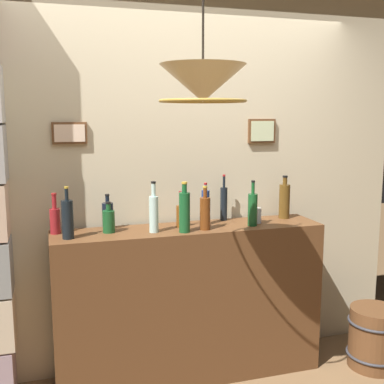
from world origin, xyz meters
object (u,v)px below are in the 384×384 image
(liquor_bottle_vodka, at_px, (108,215))
(glass_tumbler_rocks, at_px, (256,215))
(liquor_bottle_port, at_px, (154,212))
(pendant_lamp, at_px, (203,85))
(liquor_bottle_amaro, at_px, (185,211))
(liquor_bottle_scotch, at_px, (180,215))
(liquor_bottle_mezcal, at_px, (224,203))
(liquor_bottle_bourbon, at_px, (205,207))
(glass_tumbler_highball, at_px, (253,214))
(liquor_bottle_sherry, at_px, (205,213))
(liquor_bottle_rye, at_px, (284,200))
(liquor_bottle_brandy, at_px, (55,219))
(liquor_bottle_vermouth, at_px, (68,219))
(liquor_bottle_whiskey, at_px, (253,209))
(liquor_bottle_gin, at_px, (109,221))
(wooden_barrel, at_px, (374,337))

(liquor_bottle_vodka, xyz_separation_m, glass_tumbler_rocks, (1.02, -0.13, -0.04))
(liquor_bottle_port, bearing_deg, pendant_lamp, -76.77)
(liquor_bottle_amaro, height_order, liquor_bottle_scotch, liquor_bottle_amaro)
(liquor_bottle_mezcal, xyz_separation_m, liquor_bottle_vodka, (-0.83, -0.02, -0.04))
(liquor_bottle_bourbon, distance_m, glass_tumbler_highball, 0.41)
(liquor_bottle_sherry, bearing_deg, liquor_bottle_port, 175.60)
(liquor_bottle_rye, bearing_deg, liquor_bottle_brandy, 179.90)
(liquor_bottle_mezcal, distance_m, liquor_bottle_amaro, 0.45)
(liquor_bottle_vermouth, bearing_deg, pendant_lamp, -40.63)
(liquor_bottle_vermouth, xyz_separation_m, glass_tumbler_rocks, (1.28, 0.06, -0.07))
(liquor_bottle_port, xyz_separation_m, liquor_bottle_mezcal, (0.56, 0.20, -0.00))
(liquor_bottle_port, relative_size, liquor_bottle_whiskey, 1.06)
(liquor_bottle_gin, height_order, glass_tumbler_highball, liquor_bottle_gin)
(glass_tumbler_rocks, height_order, pendant_lamp, pendant_lamp)
(liquor_bottle_bourbon, relative_size, liquor_bottle_mezcal, 0.88)
(liquor_bottle_vodka, bearing_deg, liquor_bottle_sherry, -19.01)
(liquor_bottle_mezcal, relative_size, liquor_bottle_gin, 1.65)
(liquor_bottle_mezcal, relative_size, wooden_barrel, 0.75)
(liquor_bottle_brandy, bearing_deg, liquor_bottle_gin, -11.17)
(liquor_bottle_whiskey, bearing_deg, liquor_bottle_rye, 25.88)
(liquor_bottle_port, distance_m, liquor_bottle_vodka, 0.33)
(liquor_bottle_gin, xyz_separation_m, glass_tumbler_highball, (1.06, 0.12, -0.04))
(liquor_bottle_vermouth, bearing_deg, glass_tumbler_highball, 8.66)
(liquor_bottle_sherry, height_order, liquor_bottle_amaro, liquor_bottle_amaro)
(liquor_bottle_port, bearing_deg, liquor_bottle_mezcal, 20.07)
(liquor_bottle_vodka, bearing_deg, liquor_bottle_vermouth, -144.33)
(liquor_bottle_sherry, bearing_deg, liquor_bottle_gin, 170.50)
(wooden_barrel, bearing_deg, liquor_bottle_sherry, 171.06)
(liquor_bottle_vodka, relative_size, glass_tumbler_rocks, 2.20)
(liquor_bottle_brandy, bearing_deg, liquor_bottle_port, -13.17)
(liquor_bottle_vermouth, xyz_separation_m, liquor_bottle_brandy, (-0.07, 0.15, -0.03))
(liquor_bottle_vermouth, distance_m, wooden_barrel, 2.33)
(liquor_bottle_rye, bearing_deg, liquor_bottle_mezcal, 172.00)
(liquor_bottle_bourbon, bearing_deg, pendant_lamp, -109.67)
(wooden_barrel, bearing_deg, liquor_bottle_mezcal, 157.39)
(glass_tumbler_highball, bearing_deg, liquor_bottle_rye, -13.78)
(liquor_bottle_scotch, bearing_deg, pendant_lamp, -95.26)
(glass_tumbler_highball, height_order, wooden_barrel, glass_tumbler_highball)
(liquor_bottle_sherry, xyz_separation_m, liquor_bottle_vermouth, (-0.88, 0.02, 0.01))
(liquor_bottle_amaro, height_order, liquor_bottle_vermouth, liquor_bottle_amaro)
(liquor_bottle_scotch, bearing_deg, liquor_bottle_vodka, 168.23)
(liquor_bottle_vodka, relative_size, glass_tumbler_highball, 3.33)
(liquor_bottle_vermouth, bearing_deg, glass_tumbler_rocks, 2.78)
(glass_tumbler_highball, bearing_deg, liquor_bottle_vermouth, -171.34)
(liquor_bottle_sherry, xyz_separation_m, liquor_bottle_rye, (0.67, 0.17, 0.02))
(liquor_bottle_gin, distance_m, pendant_lamp, 1.14)
(pendant_lamp, height_order, wooden_barrel, pendant_lamp)
(liquor_bottle_brandy, xyz_separation_m, wooden_barrel, (2.18, -0.36, -0.94))
(liquor_bottle_port, distance_m, liquor_bottle_scotch, 0.22)
(liquor_bottle_amaro, bearing_deg, liquor_bottle_port, 163.42)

